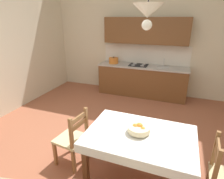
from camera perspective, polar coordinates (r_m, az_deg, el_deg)
name	(u,v)px	position (r m, az deg, el deg)	size (l,w,h in m)	color
ground_plane	(107,145)	(3.65, -1.62, -16.65)	(5.97, 6.31, 0.10)	#99563D
wall_back	(144,20)	(5.69, 9.80, 20.26)	(5.97, 0.12, 4.26)	beige
kitchen_cabinetry	(143,67)	(5.51, 9.35, 6.85)	(2.55, 0.63, 2.20)	brown
dining_table	(140,142)	(2.62, 8.40, -15.53)	(1.42, 0.99, 0.75)	brown
dining_chair_tv_side	(73,139)	(3.03, -11.85, -14.57)	(0.47, 0.47, 0.93)	#D1BC89
fruit_bowl	(139,129)	(2.55, 8.18, -11.74)	(0.30, 0.30, 0.12)	beige
pendant_lamp	(148,12)	(2.11, 10.82, 22.30)	(0.32, 0.32, 0.81)	black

